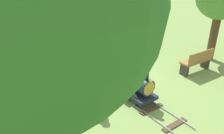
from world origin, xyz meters
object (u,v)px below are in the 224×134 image
Objects in this scene: passenger_car at (95,60)px; park_bench at (197,61)px; locomotive at (131,80)px; conductor_person at (87,70)px; oak_tree_far at (33,6)px.

passenger_car is 1.78× the size of park_bench.
locomotive is 2.89m from park_bench.
conductor_person is at bearing -20.78° from locomotive.
oak_tree_far is (5.70, 1.45, 2.54)m from park_bench.
oak_tree_far is (2.81, 3.56, 2.53)m from passenger_car.
passenger_car is 5.19m from oak_tree_far.
locomotive is at bearing -149.96° from oak_tree_far.
oak_tree_far reaches higher than conductor_person.
park_bench is at bearing 143.93° from passenger_car.
conductor_person is (1.14, -0.43, 0.47)m from locomotive.
locomotive is 4.08m from oak_tree_far.
conductor_person reaches higher than locomotive.
passenger_car is at bearing -90.00° from locomotive.
park_bench is (-2.88, 0.17, -0.07)m from locomotive.
park_bench is at bearing 171.47° from conductor_person.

